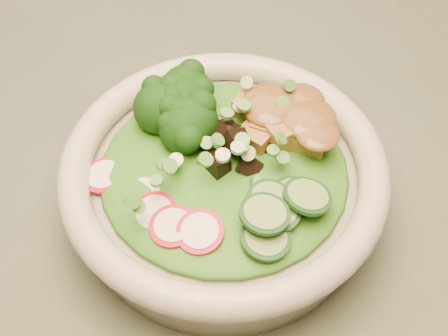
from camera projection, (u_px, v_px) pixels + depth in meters
The scene contains 10 objects.
dining_table at pixel (128, 182), 0.66m from camera, with size 1.20×0.80×0.75m.
salad_bowl at pixel (224, 183), 0.47m from camera, with size 0.24×0.24×0.07m.
lettuce_bed at pixel (224, 167), 0.45m from camera, with size 0.18×0.18×0.02m, color #226014.
broccoli_florets at pixel (176, 112), 0.47m from camera, with size 0.07×0.06×0.04m, color black, non-canonical shape.
radish_slices at pixel (158, 209), 0.43m from camera, with size 0.10×0.04×0.02m, color #B40D2F, non-canonical shape.
cucumber_slices at pixel (277, 212), 0.42m from camera, with size 0.06×0.06×0.03m, color #8CB263, non-canonical shape.
mushroom_heap at pixel (236, 149), 0.45m from camera, with size 0.06×0.06×0.04m, color black, non-canonical shape.
tofu_cubes at pixel (284, 123), 0.47m from camera, with size 0.08×0.05×0.03m, color #A27736, non-canonical shape.
peanut_sauce at pixel (285, 113), 0.46m from camera, with size 0.06×0.05×0.01m, color brown.
scallion_garnish at pixel (224, 149), 0.44m from camera, with size 0.17×0.17×0.02m, color #4F9D37, non-canonical shape.
Camera 1 is at (0.32, -0.25, 1.16)m, focal length 50.00 mm.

